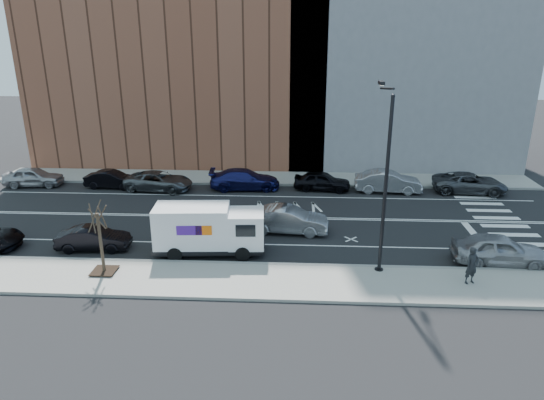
# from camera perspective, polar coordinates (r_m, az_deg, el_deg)

# --- Properties ---
(ground) EXTENTS (120.00, 120.00, 0.00)m
(ground) POSITION_cam_1_polar(r_m,az_deg,el_deg) (32.30, -1.95, -2.04)
(ground) COLOR black
(ground) RESTS_ON ground
(sidewalk_near) EXTENTS (44.00, 3.60, 0.15)m
(sidewalk_near) POSITION_cam_1_polar(r_m,az_deg,el_deg) (24.32, -3.74, -9.45)
(sidewalk_near) COLOR gray
(sidewalk_near) RESTS_ON ground
(sidewalk_far) EXTENTS (44.00, 3.60, 0.15)m
(sidewalk_far) POSITION_cam_1_polar(r_m,az_deg,el_deg) (40.57, -0.90, 2.60)
(sidewalk_far) COLOR gray
(sidewalk_far) RESTS_ON ground
(curb_near) EXTENTS (44.00, 0.25, 0.17)m
(curb_near) POSITION_cam_1_polar(r_m,az_deg,el_deg) (25.90, -3.28, -7.52)
(curb_near) COLOR gray
(curb_near) RESTS_ON ground
(curb_far) EXTENTS (44.00, 0.25, 0.17)m
(curb_far) POSITION_cam_1_polar(r_m,az_deg,el_deg) (38.85, -1.08, 1.85)
(curb_far) COLOR gray
(curb_far) RESTS_ON ground
(crosswalk) EXTENTS (3.00, 14.00, 0.01)m
(crosswalk) POSITION_cam_1_polar(r_m,az_deg,el_deg) (34.83, 25.31, -2.35)
(crosswalk) COLOR white
(crosswalk) RESTS_ON ground
(road_markings) EXTENTS (40.00, 8.60, 0.01)m
(road_markings) POSITION_cam_1_polar(r_m,az_deg,el_deg) (32.30, -1.95, -2.03)
(road_markings) COLOR white
(road_markings) RESTS_ON ground
(bldg_brick) EXTENTS (26.00, 10.00, 22.00)m
(bldg_brick) POSITION_cam_1_polar(r_m,az_deg,el_deg) (46.79, -10.71, 18.10)
(bldg_brick) COLOR brown
(bldg_brick) RESTS_ON ground
(bldg_concrete) EXTENTS (20.00, 10.00, 26.00)m
(bldg_concrete) POSITION_cam_1_polar(r_m,az_deg,el_deg) (46.51, 15.56, 20.22)
(bldg_concrete) COLOR slate
(bldg_concrete) RESTS_ON ground
(streetlight) EXTENTS (0.44, 4.02, 9.34)m
(streetlight) POSITION_cam_1_polar(r_m,az_deg,el_deg) (24.38, 13.12, 2.89)
(streetlight) COLOR black
(streetlight) RESTS_ON ground
(street_tree) EXTENTS (1.20, 1.20, 3.75)m
(street_tree) POSITION_cam_1_polar(r_m,az_deg,el_deg) (25.79, -19.42, -5.43)
(street_tree) COLOR black
(street_tree) RESTS_ON ground
(fedex_van) EXTENTS (6.21, 2.49, 2.78)m
(fedex_van) POSITION_cam_1_polar(r_m,az_deg,el_deg) (26.88, -7.50, -3.39)
(fedex_van) COLOR black
(fedex_van) RESTS_ON ground
(far_parked_a) EXTENTS (4.64, 2.21, 1.53)m
(far_parked_a) POSITION_cam_1_polar(r_m,az_deg,el_deg) (42.92, -26.25, 2.46)
(far_parked_a) COLOR #9E9EA2
(far_parked_a) RESTS_ON ground
(far_parked_b) EXTENTS (4.23, 1.70, 1.37)m
(far_parked_b) POSITION_cam_1_polar(r_m,az_deg,el_deg) (40.15, -18.32, 2.32)
(far_parked_b) COLOR black
(far_parked_b) RESTS_ON ground
(far_parked_c) EXTENTS (5.43, 2.96, 1.45)m
(far_parked_c) POSITION_cam_1_polar(r_m,az_deg,el_deg) (38.59, -13.19, 2.19)
(far_parked_c) COLOR #505358
(far_parked_c) RESTS_ON ground
(far_parked_d) EXTENTS (5.56, 2.58, 1.57)m
(far_parked_d) POSITION_cam_1_polar(r_m,az_deg,el_deg) (37.84, -3.24, 2.45)
(far_parked_d) COLOR #171953
(far_parked_d) RESTS_ON ground
(far_parked_e) EXTENTS (4.50, 2.21, 1.48)m
(far_parked_e) POSITION_cam_1_polar(r_m,az_deg,el_deg) (37.73, 5.92, 2.25)
(far_parked_e) COLOR black
(far_parked_e) RESTS_ON ground
(far_parked_f) EXTENTS (5.09, 2.00, 1.65)m
(far_parked_f) POSITION_cam_1_polar(r_m,az_deg,el_deg) (38.13, 13.48, 2.12)
(far_parked_f) COLOR #A5A6AA
(far_parked_f) RESTS_ON ground
(far_parked_g) EXTENTS (5.67, 3.04, 1.52)m
(far_parked_g) POSITION_cam_1_polar(r_m,az_deg,el_deg) (39.94, 22.23, 1.87)
(far_parked_g) COLOR #424448
(far_parked_g) RESTS_ON ground
(driving_sedan) EXTENTS (5.01, 2.09, 1.61)m
(driving_sedan) POSITION_cam_1_polar(r_m,az_deg,el_deg) (29.69, 1.89, -2.34)
(driving_sedan) COLOR #9A9A9E
(driving_sedan) RESTS_ON ground
(near_parked_rear_a) EXTENTS (4.12, 1.69, 1.33)m
(near_parked_rear_a) POSITION_cam_1_polar(r_m,az_deg,el_deg) (29.20, -20.26, -4.28)
(near_parked_rear_a) COLOR black
(near_parked_rear_a) RESTS_ON ground
(near_parked_front) EXTENTS (4.92, 2.22, 1.64)m
(near_parked_front) POSITION_cam_1_polar(r_m,az_deg,el_deg) (28.41, 25.15, -5.29)
(near_parked_front) COLOR #9A9A9F
(near_parked_front) RESTS_ON ground
(pedestrian) EXTENTS (0.81, 0.69, 1.88)m
(pedestrian) POSITION_cam_1_polar(r_m,az_deg,el_deg) (25.39, 22.46, -7.13)
(pedestrian) COLOR black
(pedestrian) RESTS_ON sidewalk_near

